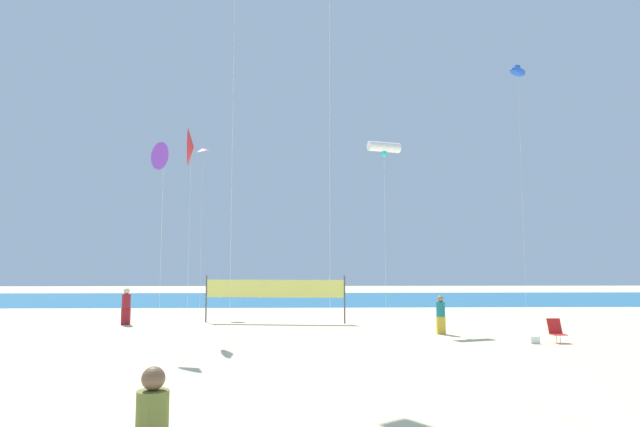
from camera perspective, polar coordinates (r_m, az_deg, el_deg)
The scene contains 12 objects.
ground_plane at distance 16.31m, azimuth 0.65°, elevation -15.83°, with size 120.00×120.00×0.00m, color beige.
ocean_band at distance 47.68m, azimuth -0.94°, elevation -8.98°, with size 120.00×20.00×0.01m, color #1E6B99.
beachgoer_maroon_shirt at distance 28.69m, azimuth -19.78°, elevation -9.08°, with size 0.41×0.41×1.81m.
beachgoer_teal_shirt at distance 24.03m, azimuth 12.62°, elevation -10.25°, with size 0.37×0.37×1.63m.
folding_beach_chair at distance 22.89m, azimuth 23.66°, elevation -11.20°, with size 0.52×0.65×0.89m.
volleyball_net at distance 27.98m, azimuth -4.80°, elevation -8.12°, with size 7.19×0.91×2.40m.
beach_handbag at distance 22.30m, azimuth 21.71°, elevation -12.29°, with size 0.34×0.17×0.27m, color white.
kite_pink_diamond at distance 35.63m, azimuth -12.30°, elevation 6.43°, with size 0.96×0.95×10.47m.
kite_violet_delta at distance 20.94m, azimuth -16.18°, elevation 5.76°, with size 1.03×0.92×7.46m.
kite_red_delta at distance 24.20m, azimuth -13.46°, elevation 6.84°, with size 0.51×1.65×8.85m.
kite_white_tube at distance 27.47m, azimuth 6.77°, elevation 6.92°, with size 1.77×1.01×9.09m.
kite_blue_inflatable at distance 39.29m, azimuth 20.14°, elevation 13.83°, with size 1.73×1.52×16.18m.
Camera 1 is at (-0.66, -16.03, 2.94)m, focal length 30.32 mm.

